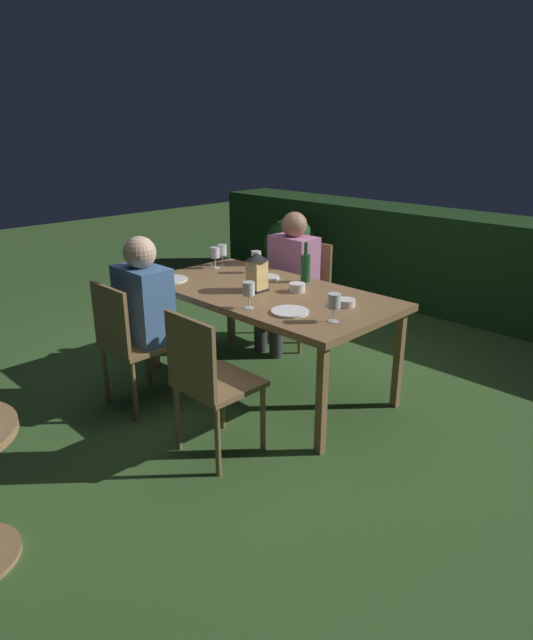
{
  "coord_description": "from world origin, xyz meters",
  "views": [
    {
      "loc": [
        2.54,
        -2.55,
        1.8
      ],
      "look_at": [
        0.0,
        0.0,
        0.51
      ],
      "focal_mm": 30.44,
      "sensor_mm": 36.0,
      "label": 1
    }
  ],
  "objects_px": {
    "wine_glass_a": "(249,290)",
    "wine_glass_c": "(334,302)",
    "person_in_blue": "(153,311)",
    "chair_side_left_b": "(209,379)",
    "potted_plant_by_hedge": "(291,248)",
    "bowl_olives": "(297,287)",
    "plate_a": "(171,279)",
    "chair_side_left_a": "(129,340)",
    "wine_glass_e": "(215,254)",
    "lantern_centerpiece": "(257,270)",
    "wine_glass_b": "(256,258)",
    "person_in_pink": "(288,275)",
    "plate_b": "(265,277)",
    "green_bottle_on_table": "(305,267)",
    "chair_side_right_a": "(303,288)",
    "dining_table": "(266,298)",
    "plate_c": "(290,312)",
    "wine_glass_d": "(222,251)",
    "bowl_bread": "(346,302)"
  },
  "relations": [
    {
      "from": "wine_glass_a",
      "to": "wine_glass_c",
      "type": "relative_size",
      "value": 1.0
    },
    {
      "from": "person_in_blue",
      "to": "chair_side_left_b",
      "type": "distance_m",
      "value": 0.85
    },
    {
      "from": "chair_side_left_b",
      "to": "potted_plant_by_hedge",
      "type": "bearing_deg",
      "value": 124.79
    },
    {
      "from": "bowl_olives",
      "to": "plate_a",
      "type": "bearing_deg",
      "value": -152.62
    },
    {
      "from": "chair_side_left_a",
      "to": "plate_a",
      "type": "height_order",
      "value": "chair_side_left_a"
    },
    {
      "from": "wine_glass_c",
      "to": "wine_glass_e",
      "type": "height_order",
      "value": "same"
    },
    {
      "from": "lantern_centerpiece",
      "to": "wine_glass_b",
      "type": "height_order",
      "value": "lantern_centerpiece"
    },
    {
      "from": "person_in_pink",
      "to": "plate_b",
      "type": "relative_size",
      "value": 5.4
    },
    {
      "from": "plate_b",
      "to": "wine_glass_b",
      "type": "bearing_deg",
      "value": 156.73
    },
    {
      "from": "plate_a",
      "to": "green_bottle_on_table",
      "type": "bearing_deg",
      "value": 42.87
    },
    {
      "from": "wine_glass_a",
      "to": "wine_glass_e",
      "type": "height_order",
      "value": "same"
    },
    {
      "from": "person_in_pink",
      "to": "wine_glass_e",
      "type": "bearing_deg",
      "value": -122.75
    },
    {
      "from": "chair_side_left_b",
      "to": "bowl_olives",
      "type": "relative_size",
      "value": 7.8
    },
    {
      "from": "chair_side_right_a",
      "to": "bowl_olives",
      "type": "bearing_deg",
      "value": -51.81
    },
    {
      "from": "wine_glass_e",
      "to": "dining_table",
      "type": "bearing_deg",
      "value": -11.95
    },
    {
      "from": "wine_glass_c",
      "to": "plate_c",
      "type": "xyz_separation_m",
      "value": [
        -0.29,
        -0.06,
        -0.11
      ]
    },
    {
      "from": "chair_side_right_a",
      "to": "person_in_pink",
      "type": "height_order",
      "value": "person_in_pink"
    },
    {
      "from": "person_in_pink",
      "to": "green_bottle_on_table",
      "type": "distance_m",
      "value": 0.58
    },
    {
      "from": "chair_side_right_a",
      "to": "green_bottle_on_table",
      "type": "height_order",
      "value": "green_bottle_on_table"
    },
    {
      "from": "wine_glass_b",
      "to": "bowl_olives",
      "type": "height_order",
      "value": "wine_glass_b"
    },
    {
      "from": "chair_side_left_a",
      "to": "wine_glass_e",
      "type": "distance_m",
      "value": 1.13
    },
    {
      "from": "wine_glass_a",
      "to": "wine_glass_d",
      "type": "relative_size",
      "value": 1.0
    },
    {
      "from": "lantern_centerpiece",
      "to": "person_in_pink",
      "type": "bearing_deg",
      "value": 117.08
    },
    {
      "from": "chair_side_right_a",
      "to": "green_bottle_on_table",
      "type": "xyz_separation_m",
      "value": [
        0.45,
        -0.5,
        0.35
      ]
    },
    {
      "from": "wine_glass_e",
      "to": "potted_plant_by_hedge",
      "type": "distance_m",
      "value": 1.93
    },
    {
      "from": "wine_glass_a",
      "to": "potted_plant_by_hedge",
      "type": "bearing_deg",
      "value": 127.15
    },
    {
      "from": "chair_side_left_a",
      "to": "bowl_bread",
      "type": "distance_m",
      "value": 1.42
    },
    {
      "from": "wine_glass_c",
      "to": "potted_plant_by_hedge",
      "type": "bearing_deg",
      "value": 137.11
    },
    {
      "from": "person_in_pink",
      "to": "chair_side_left_a",
      "type": "height_order",
      "value": "person_in_pink"
    },
    {
      "from": "chair_side_left_b",
      "to": "chair_side_left_a",
      "type": "bearing_deg",
      "value": 180.0
    },
    {
      "from": "chair_side_right_a",
      "to": "chair_side_left_a",
      "type": "relative_size",
      "value": 1.0
    },
    {
      "from": "person_in_blue",
      "to": "plate_b",
      "type": "relative_size",
      "value": 5.4
    },
    {
      "from": "green_bottle_on_table",
      "to": "bowl_olives",
      "type": "xyz_separation_m",
      "value": [
        0.13,
        -0.23,
        -0.08
      ]
    },
    {
      "from": "person_in_pink",
      "to": "bowl_olives",
      "type": "distance_m",
      "value": 0.8
    },
    {
      "from": "green_bottle_on_table",
      "to": "wine_glass_d",
      "type": "bearing_deg",
      "value": -173.19
    },
    {
      "from": "wine_glass_b",
      "to": "chair_side_left_a",
      "type": "bearing_deg",
      "value": -90.38
    },
    {
      "from": "person_in_pink",
      "to": "wine_glass_e",
      "type": "xyz_separation_m",
      "value": [
        -0.33,
        -0.51,
        0.21
      ]
    },
    {
      "from": "wine_glass_b",
      "to": "wine_glass_c",
      "type": "xyz_separation_m",
      "value": [
        1.13,
        -0.47,
        0.0
      ]
    },
    {
      "from": "lantern_centerpiece",
      "to": "wine_glass_c",
      "type": "distance_m",
      "value": 0.78
    },
    {
      "from": "chair_side_left_b",
      "to": "lantern_centerpiece",
      "type": "xyz_separation_m",
      "value": [
        -0.45,
        0.81,
        0.39
      ]
    },
    {
      "from": "plate_a",
      "to": "plate_b",
      "type": "bearing_deg",
      "value": 49.39
    },
    {
      "from": "wine_glass_b",
      "to": "wine_glass_e",
      "type": "bearing_deg",
      "value": -158.35
    },
    {
      "from": "wine_glass_a",
      "to": "wine_glass_b",
      "type": "bearing_deg",
      "value": 132.97
    },
    {
      "from": "wine_glass_a",
      "to": "wine_glass_b",
      "type": "relative_size",
      "value": 1.0
    },
    {
      "from": "wine_glass_e",
      "to": "wine_glass_b",
      "type": "bearing_deg",
      "value": 21.65
    },
    {
      "from": "chair_side_left_a",
      "to": "wine_glass_c",
      "type": "relative_size",
      "value": 5.15
    },
    {
      "from": "wine_glass_d",
      "to": "bowl_olives",
      "type": "xyz_separation_m",
      "value": [
        0.94,
        -0.13,
        -0.09
      ]
    },
    {
      "from": "chair_side_left_b",
      "to": "wine_glass_e",
      "type": "xyz_separation_m",
      "value": [
        -1.14,
        1.02,
        0.36
      ]
    },
    {
      "from": "chair_side_left_b",
      "to": "wine_glass_d",
      "type": "height_order",
      "value": "wine_glass_d"
    },
    {
      "from": "wine_glass_c",
      "to": "plate_b",
      "type": "height_order",
      "value": "wine_glass_c"
    }
  ]
}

